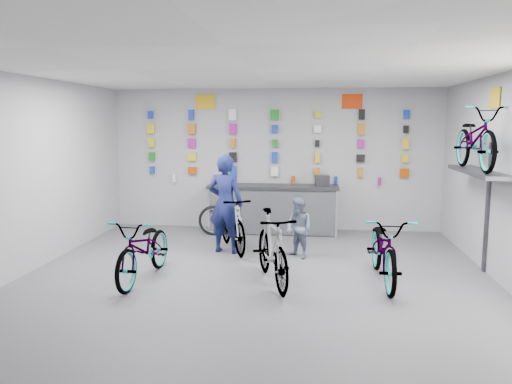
# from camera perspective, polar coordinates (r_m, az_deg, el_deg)

# --- Properties ---
(floor) EXTENTS (8.00, 8.00, 0.00)m
(floor) POSITION_cam_1_polar(r_m,az_deg,el_deg) (7.09, -0.51, -10.92)
(floor) COLOR #4C4C50
(floor) RESTS_ON ground
(ceiling) EXTENTS (8.00, 8.00, 0.00)m
(ceiling) POSITION_cam_1_polar(r_m,az_deg,el_deg) (6.74, -0.54, 13.97)
(ceiling) COLOR white
(ceiling) RESTS_ON wall_back
(wall_back) EXTENTS (7.00, 0.00, 7.00)m
(wall_back) POSITION_cam_1_polar(r_m,az_deg,el_deg) (10.71, 2.17, 3.73)
(wall_back) COLOR #AEAEB0
(wall_back) RESTS_ON floor
(wall_front) EXTENTS (7.00, 0.00, 7.00)m
(wall_front) POSITION_cam_1_polar(r_m,az_deg,el_deg) (2.89, -10.63, -8.21)
(wall_front) COLOR #AEAEB0
(wall_front) RESTS_ON floor
(wall_left) EXTENTS (0.00, 8.00, 8.00)m
(wall_left) POSITION_cam_1_polar(r_m,az_deg,el_deg) (7.98, -26.32, 1.43)
(wall_left) COLOR #AEAEB0
(wall_left) RESTS_ON floor
(counter) EXTENTS (2.70, 0.66, 1.00)m
(counter) POSITION_cam_1_polar(r_m,az_deg,el_deg) (10.39, 1.94, -2.04)
(counter) COLOR black
(counter) RESTS_ON floor
(merch_wall) EXTENTS (5.57, 0.08, 1.57)m
(merch_wall) POSITION_cam_1_polar(r_m,az_deg,el_deg) (10.63, 1.68, 5.35)
(merch_wall) COLOR #1534A8
(merch_wall) RESTS_ON wall_back
(wall_bracket) EXTENTS (0.39, 1.90, 2.00)m
(wall_bracket) POSITION_cam_1_polar(r_m,az_deg,el_deg) (8.28, 24.14, 1.52)
(wall_bracket) COLOR #333338
(wall_bracket) RESTS_ON wall_right
(sign_left) EXTENTS (0.42, 0.02, 0.30)m
(sign_left) POSITION_cam_1_polar(r_m,az_deg,el_deg) (10.89, -5.82, 10.19)
(sign_left) COLOR gold
(sign_left) RESTS_ON wall_back
(sign_right) EXTENTS (0.42, 0.02, 0.30)m
(sign_right) POSITION_cam_1_polar(r_m,az_deg,el_deg) (10.66, 10.93, 10.13)
(sign_right) COLOR red
(sign_right) RESTS_ON wall_back
(sign_side) EXTENTS (0.02, 0.40, 0.30)m
(sign_side) POSITION_cam_1_polar(r_m,az_deg,el_deg) (8.29, 25.63, 9.66)
(sign_side) COLOR gold
(sign_side) RESTS_ON wall_right
(bike_left) EXTENTS (0.74, 1.85, 0.95)m
(bike_left) POSITION_cam_1_polar(r_m,az_deg,el_deg) (7.49, -12.63, -6.29)
(bike_left) COLOR gray
(bike_left) RESTS_ON floor
(bike_center) EXTENTS (1.01, 1.82, 1.05)m
(bike_center) POSITION_cam_1_polar(r_m,az_deg,el_deg) (7.12, 1.85, -6.43)
(bike_center) COLOR gray
(bike_center) RESTS_ON floor
(bike_right) EXTENTS (0.72, 1.93, 1.00)m
(bike_right) POSITION_cam_1_polar(r_m,az_deg,el_deg) (7.43, 14.46, -6.26)
(bike_right) COLOR gray
(bike_right) RESTS_ON floor
(bike_service) EXTENTS (1.11, 1.75, 1.02)m
(bike_service) POSITION_cam_1_polar(r_m,az_deg,el_deg) (8.96, -2.71, -3.52)
(bike_service) COLOR gray
(bike_service) RESTS_ON floor
(bike_wall) EXTENTS (0.63, 1.80, 0.95)m
(bike_wall) POSITION_cam_1_polar(r_m,az_deg,el_deg) (8.21, 23.85, 5.61)
(bike_wall) COLOR gray
(bike_wall) RESTS_ON wall_bracket
(clerk) EXTENTS (0.70, 0.53, 1.74)m
(clerk) POSITION_cam_1_polar(r_m,az_deg,el_deg) (8.78, -3.50, -1.37)
(clerk) COLOR #131A4C
(clerk) RESTS_ON floor
(customer) EXTENTS (0.64, 0.63, 1.04)m
(customer) POSITION_cam_1_polar(r_m,az_deg,el_deg) (8.50, 4.92, -4.12)
(customer) COLOR slate
(customer) RESTS_ON floor
(spare_wheel) EXTENTS (0.61, 0.13, 0.61)m
(spare_wheel) POSITION_cam_1_polar(r_m,az_deg,el_deg) (10.23, -4.92, -3.27)
(spare_wheel) COLOR black
(spare_wheel) RESTS_ON floor
(register) EXTENTS (0.31, 0.32, 0.22)m
(register) POSITION_cam_1_polar(r_m,az_deg,el_deg) (10.27, 7.57, 1.30)
(register) COLOR black
(register) RESTS_ON counter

